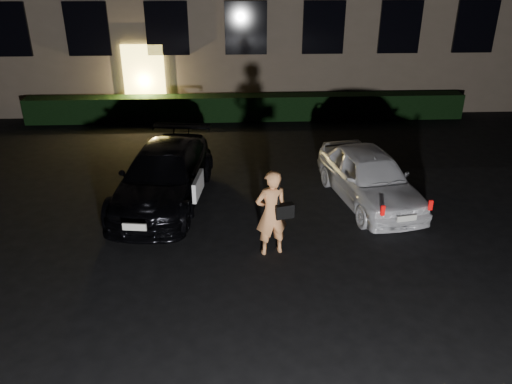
{
  "coord_description": "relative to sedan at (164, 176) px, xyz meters",
  "views": [
    {
      "loc": [
        -0.52,
        -6.35,
        5.11
      ],
      "look_at": [
        -0.11,
        2.0,
        1.18
      ],
      "focal_mm": 35.0,
      "sensor_mm": 36.0,
      "label": 1
    }
  ],
  "objects": [
    {
      "name": "ground",
      "position": [
        2.1,
        -4.14,
        -0.63
      ],
      "size": [
        80.0,
        80.0,
        0.0
      ],
      "primitive_type": "plane",
      "color": "black",
      "rests_on": "ground"
    },
    {
      "name": "hedge",
      "position": [
        2.1,
        6.36,
        -0.2
      ],
      "size": [
        15.0,
        0.7,
        0.85
      ],
      "primitive_type": "cube",
      "color": "black",
      "rests_on": "ground"
    },
    {
      "name": "sedan",
      "position": [
        0.0,
        0.0,
        0.0
      ],
      "size": [
        2.31,
        4.53,
        1.26
      ],
      "rotation": [
        0.0,
        0.0,
        -0.13
      ],
      "color": "black",
      "rests_on": "ground"
    },
    {
      "name": "hatch",
      "position": [
        4.66,
        -0.24,
        -0.01
      ],
      "size": [
        2.07,
        3.82,
        1.23
      ],
      "rotation": [
        0.0,
        0.0,
        0.18
      ],
      "color": "white",
      "rests_on": "ground"
    },
    {
      "name": "man",
      "position": [
        2.27,
        -2.35,
        0.22
      ],
      "size": [
        0.77,
        0.55,
        1.69
      ],
      "rotation": [
        0.0,
        0.0,
        3.4
      ],
      "color": "#E69457",
      "rests_on": "ground"
    }
  ]
}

